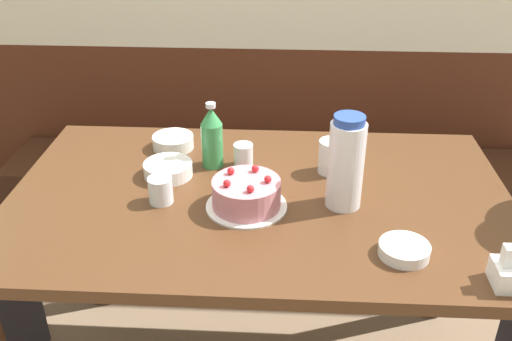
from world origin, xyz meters
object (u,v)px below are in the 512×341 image
at_px(bench_seat, 268,204).
at_px(glass_tumbler_short, 161,190).
at_px(birthday_cake, 246,194).
at_px(glass_shot_small, 243,155).
at_px(water_pitcher, 346,163).
at_px(bowl_rice_small, 404,250).
at_px(bowl_side_dish, 173,142).
at_px(bowl_soup_white, 168,169).
at_px(glass_water_tall, 331,157).
at_px(soju_bottle, 212,137).

height_order(bench_seat, glass_tumbler_short, glass_tumbler_short).
bearing_deg(bench_seat, birthday_cake, -92.07).
xyz_separation_m(bench_seat, glass_shot_small, (-0.06, -0.66, 0.59)).
distance_m(water_pitcher, bowl_rice_small, 0.28).
xyz_separation_m(birthday_cake, bowl_side_dish, (-0.27, 0.35, -0.02)).
height_order(bowl_soup_white, glass_shot_small, glass_shot_small).
height_order(bowl_side_dish, glass_water_tall, glass_water_tall).
bearing_deg(soju_bottle, glass_shot_small, 2.38).
bearing_deg(glass_water_tall, bowl_rice_small, -69.48).
height_order(birthday_cake, glass_water_tall, glass_water_tall).
height_order(water_pitcher, bowl_side_dish, water_pitcher).
bearing_deg(glass_shot_small, birthday_cake, -83.66).
bearing_deg(glass_water_tall, glass_tumbler_short, -157.49).
bearing_deg(birthday_cake, water_pitcher, 6.34).
bearing_deg(bowl_rice_small, bowl_side_dish, 140.66).
distance_m(bowl_side_dish, glass_shot_small, 0.26).
height_order(birthday_cake, water_pitcher, water_pitcher).
relative_size(bench_seat, glass_shot_small, 31.97).
bearing_deg(bowl_rice_small, glass_water_tall, 110.52).
xyz_separation_m(water_pitcher, bowl_rice_small, (0.13, -0.22, -0.11)).
xyz_separation_m(bench_seat, bowl_soup_white, (-0.28, -0.74, 0.58)).
distance_m(bench_seat, glass_water_tall, 0.94).
bearing_deg(bowl_soup_white, birthday_cake, -33.28).
xyz_separation_m(soju_bottle, bowl_side_dish, (-0.15, 0.11, -0.08)).
height_order(bowl_rice_small, bowl_side_dish, bowl_side_dish).
xyz_separation_m(water_pitcher, glass_shot_small, (-0.29, 0.21, -0.09)).
bearing_deg(birthday_cake, bench_seat, 87.93).
bearing_deg(bowl_soup_white, glass_shot_small, 19.12).
xyz_separation_m(soju_bottle, bowl_soup_white, (-0.13, -0.07, -0.08)).
distance_m(bench_seat, glass_tumbler_short, 1.10).
bearing_deg(glass_shot_small, glass_tumbler_short, -133.33).
bearing_deg(soju_bottle, birthday_cake, -62.70).
height_order(birthday_cake, bowl_side_dish, birthday_cake).
xyz_separation_m(birthday_cake, glass_water_tall, (0.24, 0.21, 0.01)).
bearing_deg(bowl_side_dish, glass_tumbler_short, -85.21).
distance_m(birthday_cake, glass_water_tall, 0.32).
height_order(birthday_cake, bowl_rice_small, birthday_cake).
height_order(bowl_rice_small, glass_water_tall, glass_water_tall).
xyz_separation_m(glass_water_tall, glass_tumbler_short, (-0.48, -0.20, -0.01)).
relative_size(bowl_soup_white, glass_shot_small, 2.02).
xyz_separation_m(bowl_rice_small, glass_tumbler_short, (-0.63, 0.21, 0.02)).
distance_m(soju_bottle, glass_shot_small, 0.11).
bearing_deg(glass_water_tall, water_pitcher, -83.03).
bearing_deg(water_pitcher, glass_tumbler_short, -178.27).
xyz_separation_m(bowl_soup_white, glass_water_tall, (0.49, 0.05, 0.03)).
xyz_separation_m(glass_tumbler_short, glass_shot_small, (0.21, 0.23, -0.00)).
distance_m(birthday_cake, glass_shot_small, 0.24).
xyz_separation_m(birthday_cake, glass_tumbler_short, (-0.24, 0.01, -0.00)).
bearing_deg(water_pitcher, glass_shot_small, 144.22).
xyz_separation_m(bench_seat, bowl_side_dish, (-0.30, -0.55, 0.58)).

